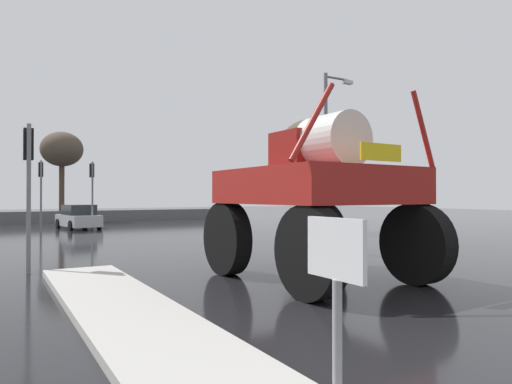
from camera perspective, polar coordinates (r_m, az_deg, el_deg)
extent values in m
plane|color=black|center=(21.05, -13.98, -6.10)|extent=(120.00, 120.00, 0.00)
cube|color=#B2AFA8|center=(7.76, -14.83, -15.21)|extent=(1.72, 11.14, 0.15)
cylinder|color=#99999E|center=(3.51, 10.16, -21.27)|extent=(0.07, 0.07, 1.30)
cube|color=white|center=(3.32, 9.91, -6.98)|extent=(0.04, 0.60, 0.44)
cube|color=black|center=(3.33, 10.24, -6.95)|extent=(0.01, 0.36, 0.08)
cylinder|color=black|center=(11.95, -3.70, -5.85)|extent=(0.50, 1.89, 1.88)
cylinder|color=black|center=(13.69, 7.97, -5.17)|extent=(0.50, 1.89, 1.88)
cylinder|color=black|center=(9.04, 6.84, -7.56)|extent=(0.50, 1.89, 1.88)
cylinder|color=black|center=(11.24, 19.46, -6.15)|extent=(0.50, 1.89, 1.88)
cube|color=maroon|center=(11.31, 7.51, 0.69)|extent=(3.73, 4.28, 0.85)
cube|color=maroon|center=(11.70, 6.15, 5.07)|extent=(1.47, 1.26, 0.96)
cylinder|color=silver|center=(10.92, 9.54, 6.33)|extent=(1.32, 1.38, 1.28)
cylinder|color=maroon|center=(8.93, 7.04, 8.78)|extent=(1.11, 0.15, 1.63)
cylinder|color=maroon|center=(11.26, 20.20, 7.30)|extent=(0.79, 0.14, 1.77)
cube|color=yellow|center=(9.80, 15.42, 4.83)|extent=(1.17, 0.07, 0.36)
cube|color=#B7B7BF|center=(30.79, -21.38, -3.33)|extent=(2.27, 4.30, 0.70)
cube|color=#23282D|center=(30.62, -21.30, -2.09)|extent=(1.84, 2.30, 0.64)
cylinder|color=black|center=(31.87, -23.56, -3.64)|extent=(0.26, 0.62, 0.60)
cylinder|color=black|center=(32.34, -20.65, -3.60)|extent=(0.26, 0.62, 0.60)
cylinder|color=black|center=(29.27, -22.20, -3.92)|extent=(0.26, 0.62, 0.60)
cylinder|color=black|center=(29.79, -19.06, -3.87)|extent=(0.26, 0.62, 0.60)
cylinder|color=slate|center=(13.37, -26.60, -0.76)|extent=(0.11, 0.11, 3.96)
cube|color=black|center=(13.66, -26.63, 5.37)|extent=(0.24, 0.32, 0.84)
sphere|color=red|center=(13.88, -26.68, 6.40)|extent=(0.17, 0.17, 0.17)
sphere|color=#3C2403|center=(13.85, -26.68, 5.29)|extent=(0.17, 0.17, 0.17)
sphere|color=black|center=(13.82, -26.69, 4.18)|extent=(0.17, 0.17, 0.17)
cylinder|color=slate|center=(16.46, 5.61, -0.78)|extent=(0.11, 0.11, 3.95)
cube|color=black|center=(16.69, 5.17, 4.21)|extent=(0.24, 0.32, 0.84)
sphere|color=red|center=(16.87, 4.79, 5.08)|extent=(0.17, 0.17, 0.17)
sphere|color=#3C2403|center=(16.85, 4.79, 4.17)|extent=(0.17, 0.17, 0.17)
sphere|color=black|center=(16.83, 4.80, 3.25)|extent=(0.17, 0.17, 0.17)
cylinder|color=slate|center=(28.91, -25.35, -0.47)|extent=(0.11, 0.11, 4.11)
cube|color=black|center=(29.16, -25.37, 2.55)|extent=(0.24, 0.32, 0.84)
sphere|color=red|center=(29.37, -25.40, 3.06)|extent=(0.17, 0.17, 0.17)
sphere|color=#3C2403|center=(29.35, -25.40, 2.53)|extent=(0.17, 0.17, 0.17)
sphere|color=black|center=(29.34, -25.40, 2.00)|extent=(0.17, 0.17, 0.17)
cylinder|color=slate|center=(29.28, -19.82, -0.46)|extent=(0.11, 0.11, 4.14)
cube|color=black|center=(29.54, -19.89, 2.55)|extent=(0.24, 0.32, 0.84)
sphere|color=red|center=(29.74, -19.95, 3.05)|extent=(0.17, 0.17, 0.17)
sphere|color=#3C2403|center=(29.73, -19.95, 2.53)|extent=(0.17, 0.17, 0.17)
sphere|color=black|center=(29.71, -19.95, 2.01)|extent=(0.17, 0.17, 0.17)
cylinder|color=slate|center=(21.00, 8.73, 4.36)|extent=(0.18, 0.18, 7.67)
cylinder|color=slate|center=(22.04, 10.08, 13.85)|extent=(1.31, 0.10, 0.10)
cube|color=silver|center=(22.43, 11.39, 13.34)|extent=(0.50, 0.24, 0.16)
cylinder|color=#473828|center=(26.02, 6.87, -0.98)|extent=(0.36, 0.36, 3.69)
ellipsoid|color=brown|center=(26.18, 6.86, 5.78)|extent=(3.53, 3.53, 3.00)
cylinder|color=#473828|center=(39.25, -23.18, -0.08)|extent=(0.41, 0.41, 4.67)
ellipsoid|color=brown|center=(39.43, -23.16, 4.96)|extent=(3.24, 3.24, 2.75)
cube|color=#59595B|center=(38.45, -21.44, -2.88)|extent=(24.55, 0.24, 0.90)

